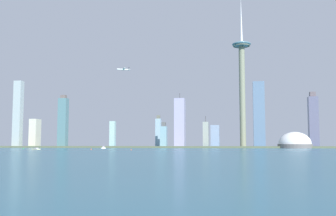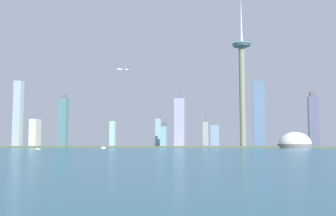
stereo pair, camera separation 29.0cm
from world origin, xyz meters
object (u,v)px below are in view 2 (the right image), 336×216
Objects in this scene: skyscraper_0 at (164,136)px; skyscraper_9 at (215,136)px; skyscraper_2 at (259,115)px; channel_buoy_0 at (131,149)px; boat_0 at (104,148)px; channel_buoy_1 at (91,149)px; stadium_dome at (295,144)px; skyscraper_8 at (313,121)px; observation_tower at (242,73)px; airplane at (124,69)px; skyscraper_4 at (35,133)px; channel_buoy_2 at (23,148)px; skyscraper_6 at (158,132)px; boat_2 at (36,149)px; skyscraper_3 at (206,135)px; skyscraper_10 at (63,122)px; skyscraper_1 at (180,123)px; skyscraper_7 at (113,134)px; skyscraper_5 at (18,114)px.

skyscraper_0 is 1.09× the size of skyscraper_9.
channel_buoy_0 is at bearing -115.60° from skyscraper_2.
skyscraper_9 is at bearing -146.18° from boat_0.
channel_buoy_1 is at bearing 84.14° from boat_0.
skyscraper_8 is (57.01, 104.23, 53.77)m from stadium_dome.
observation_tower is 196.94m from stadium_dome.
skyscraper_4 is at bearing -31.87° from airplane.
stadium_dome is 39.22× the size of channel_buoy_2.
skyscraper_6 is at bearing 165.33° from stadium_dome.
skyscraper_9 is (436.24, 63.60, -7.85)m from skyscraper_4.
boat_2 is at bearing -146.48° from stadium_dome.
stadium_dome is 538.41m from channel_buoy_2.
skyscraper_3 is at bearing -6.63° from skyscraper_6.
skyscraper_9 reaches higher than channel_buoy_1.
skyscraper_0 is 0.47× the size of skyscraper_10.
skyscraper_3 reaches higher than channel_buoy_1.
boat_2 is (-364.26, -400.52, -78.62)m from skyscraper_2.
skyscraper_8 is at bearing 168.33° from airplane.
skyscraper_8 reaches higher than channel_buoy_2.
airplane reaches higher than skyscraper_1.
skyscraper_4 is at bearing 162.33° from skyscraper_10.
skyscraper_9 reaches higher than boat_0.
stadium_dome is at bearing -30.69° from skyscraper_9.
skyscraper_3 is 384.92m from channel_buoy_0.
skyscraper_8 is (306.50, 58.46, 4.65)m from skyscraper_1.
observation_tower is at bearing -11.30° from skyscraper_6.
observation_tower is 4.71× the size of skyscraper_3.
skyscraper_9 is 29.92× the size of channel_buoy_2.
skyscraper_7 is 384.15m from channel_buoy_1.
skyscraper_4 is 668.52m from skyscraper_8.
channel_buoy_1 is (-146.32, -356.60, -28.95)m from skyscraper_3.
boat_2 is (92.11, -296.10, -58.45)m from skyscraper_10.
skyscraper_1 is at bearing -87.04° from boat_2.
boat_0 is at bearing -45.23° from skyscraper_10.
skyscraper_5 is at bearing -47.88° from boat_0.
skyscraper_1 is 0.80× the size of skyscraper_2.
boat_2 is 105.85m from channel_buoy_2.
stadium_dome is (105.89, -40.19, -161.12)m from observation_tower.
skyscraper_6 is 1.45× the size of skyscraper_9.
observation_tower is 348.71m from skyscraper_7.
skyscraper_9 is at bearing -179.38° from skyscraper_8.
skyscraper_3 is 244.74m from airplane.
observation_tower is at bearing -2.23° from skyscraper_1.
skyscraper_0 is 0.75× the size of skyscraper_6.
channel_buoy_0 reaches higher than channel_buoy_2.
boat_0 is (272.21, -158.58, -78.87)m from skyscraper_5.
skyscraper_10 is at bearing 121.59° from channel_buoy_1.
skyscraper_1 is at bearing -139.48° from boat_0.
channel_buoy_0 is (-163.56, -349.00, -168.08)m from observation_tower.
boat_0 is at bearing -115.37° from skyscraper_0.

